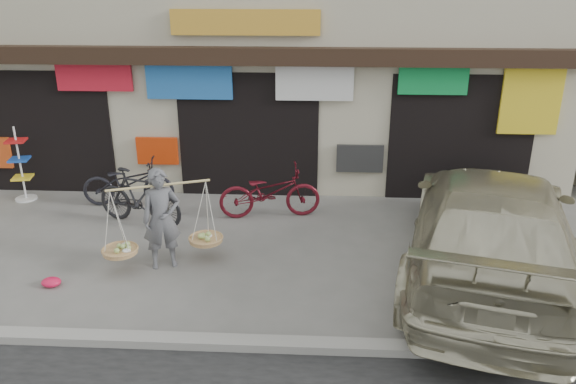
# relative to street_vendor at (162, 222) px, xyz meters

# --- Properties ---
(ground) EXTENTS (70.00, 70.00, 0.00)m
(ground) POSITION_rel_street_vendor_xyz_m (1.04, -0.15, -0.80)
(ground) COLOR slate
(ground) RESTS_ON ground
(kerb) EXTENTS (70.00, 0.25, 0.12)m
(kerb) POSITION_rel_street_vendor_xyz_m (1.04, -2.15, -0.74)
(kerb) COLOR gray
(kerb) RESTS_ON ground
(shophouse_block) EXTENTS (14.00, 6.32, 7.00)m
(shophouse_block) POSITION_rel_street_vendor_xyz_m (1.04, 6.27, 2.65)
(shophouse_block) COLOR #BCB398
(shophouse_block) RESTS_ON ground
(street_vendor) EXTENTS (1.88, 1.06, 1.72)m
(street_vendor) POSITION_rel_street_vendor_xyz_m (0.00, 0.00, 0.00)
(street_vendor) COLOR #5C5D61
(street_vendor) RESTS_ON ground
(bike_0) EXTENTS (1.96, 0.82, 1.01)m
(bike_0) POSITION_rel_street_vendor_xyz_m (-1.44, 2.59, -0.29)
(bike_0) COLOR black
(bike_0) RESTS_ON ground
(bike_1) EXTENTS (1.95, 1.11, 1.13)m
(bike_1) POSITION_rel_street_vendor_xyz_m (-0.91, 1.64, -0.23)
(bike_1) COLOR black
(bike_1) RESTS_ON ground
(bike_2) EXTENTS (2.11, 1.02, 1.06)m
(bike_2) POSITION_rel_street_vendor_xyz_m (1.59, 2.14, -0.26)
(bike_2) COLOR #520E17
(bike_2) RESTS_ON ground
(suv) EXTENTS (3.95, 6.51, 1.76)m
(suv) POSITION_rel_street_vendor_xyz_m (5.31, -0.02, 0.09)
(suv) COLOR beige
(suv) RESTS_ON ground
(display_rack) EXTENTS (0.46, 0.46, 1.63)m
(display_rack) POSITION_rel_street_vendor_xyz_m (-3.81, 2.77, -0.14)
(display_rack) COLOR silver
(display_rack) RESTS_ON ground
(red_bag) EXTENTS (0.31, 0.25, 0.14)m
(red_bag) POSITION_rel_street_vendor_xyz_m (-1.62, -0.77, -0.73)
(red_bag) COLOR #E71543
(red_bag) RESTS_ON ground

